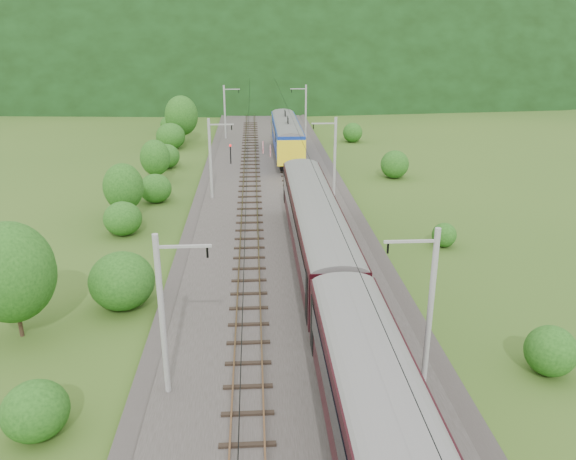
{
  "coord_description": "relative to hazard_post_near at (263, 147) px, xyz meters",
  "views": [
    {
      "loc": [
        -1.87,
        -22.86,
        16.73
      ],
      "look_at": [
        0.5,
        15.74,
        2.6
      ],
      "focal_mm": 35.0,
      "sensor_mm": 36.0,
      "label": 1
    }
  ],
  "objects": [
    {
      "name": "mountain_ridge",
      "position": [
        -119.38,
        247.29,
        -1.14
      ],
      "size": [
        336.0,
        280.0,
        132.0
      ],
      "primitive_type": "ellipsoid",
      "color": "black",
      "rests_on": "ground"
    },
    {
      "name": "hazard_post_near",
      "position": [
        0.0,
        0.0,
        0.0
      ],
      "size": [
        0.18,
        0.18,
        1.69
      ],
      "primitive_type": "cylinder",
      "color": "red",
      "rests_on": "railbed"
    },
    {
      "name": "railbed",
      "position": [
        0.62,
        -42.71,
        -0.99
      ],
      "size": [
        14.0,
        220.0,
        0.3
      ],
      "primitive_type": "cube",
      "color": "#38332D",
      "rests_on": "ground"
    },
    {
      "name": "overhead_wires",
      "position": [
        0.62,
        -42.71,
        5.96
      ],
      "size": [
        4.83,
        198.0,
        0.03
      ],
      "color": "black",
      "rests_on": "ground"
    },
    {
      "name": "hazard_post_far",
      "position": [
        0.92,
        -2.21,
        -0.05
      ],
      "size": [
        0.17,
        0.17,
        1.59
      ],
      "primitive_type": "cylinder",
      "color": "red",
      "rests_on": "railbed"
    },
    {
      "name": "vegetation_right",
      "position": [
        13.81,
        -43.84,
        0.2
      ],
      "size": [
        5.7,
        107.17,
        3.05
      ],
      "color": "#1A4412",
      "rests_on": "ground"
    },
    {
      "name": "ground",
      "position": [
        0.62,
        -52.71,
        -1.14
      ],
      "size": [
        600.0,
        600.0,
        0.0
      ],
      "primitive_type": "plane",
      "color": "#2B4C17",
      "rests_on": "ground"
    },
    {
      "name": "track_right",
      "position": [
        3.02,
        -42.71,
        -0.77
      ],
      "size": [
        2.4,
        220.0,
        0.27
      ],
      "color": "brown",
      "rests_on": "railbed"
    },
    {
      "name": "vegetation_left",
      "position": [
        -13.36,
        -39.34,
        1.54
      ],
      "size": [
        13.09,
        143.06,
        7.04
      ],
      "color": "#1A4412",
      "rests_on": "ground"
    },
    {
      "name": "catenary_right",
      "position": [
        6.75,
        -20.71,
        3.35
      ],
      "size": [
        2.54,
        192.28,
        8.0
      ],
      "color": "gray",
      "rests_on": "railbed"
    },
    {
      "name": "mountain_main",
      "position": [
        0.62,
        207.29,
        -1.14
      ],
      "size": [
        504.0,
        360.0,
        244.0
      ],
      "primitive_type": "ellipsoid",
      "color": "black",
      "rests_on": "ground"
    },
    {
      "name": "track_left",
      "position": [
        -1.78,
        -42.71,
        -0.77
      ],
      "size": [
        2.4,
        220.0,
        0.27
      ],
      "color": "brown",
      "rests_on": "railbed"
    },
    {
      "name": "signal",
      "position": [
        -4.2,
        -5.9,
        0.6
      ],
      "size": [
        0.27,
        0.27,
        2.47
      ],
      "color": "black",
      "rests_on": "railbed"
    },
    {
      "name": "catenary_left",
      "position": [
        -5.5,
        -20.71,
        3.35
      ],
      "size": [
        2.54,
        192.28,
        8.0
      ],
      "color": "gray",
      "rests_on": "railbed"
    }
  ]
}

